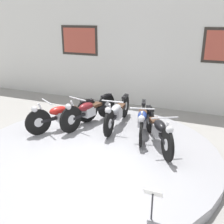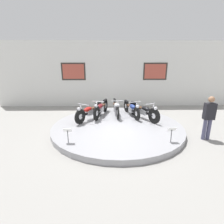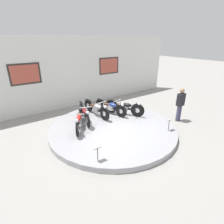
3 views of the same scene
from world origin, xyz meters
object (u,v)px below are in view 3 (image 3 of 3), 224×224
object	(u,v)px
info_placard_front_centre	(169,122)
motorcycle_maroon	(84,113)
motorcycle_blue	(111,107)
motorcycle_black	(125,107)
motorcycle_red	(79,120)
info_placard_front_left	(97,150)
visitor_standing	(180,103)
motorcycle_silver	(96,108)

from	to	relation	value
info_placard_front_centre	motorcycle_maroon	bearing A→B (deg)	131.21
motorcycle_maroon	info_placard_front_centre	world-z (taller)	motorcycle_maroon
motorcycle_blue	motorcycle_black	distance (m)	0.68
motorcycle_maroon	motorcycle_blue	xyz separation A→B (m)	(1.44, -0.00, -0.03)
motorcycle_red	motorcycle_black	xyz separation A→B (m)	(2.42, 0.00, 0.01)
motorcycle_maroon	info_placard_front_centre	xyz separation A→B (m)	(2.38, -2.72, -0.03)
motorcycle_blue	info_placard_front_centre	world-z (taller)	motorcycle_blue
motorcycle_black	info_placard_front_left	distance (m)	3.65
motorcycle_red	motorcycle_blue	world-z (taller)	motorcycle_red
info_placard_front_left	info_placard_front_centre	distance (m)	3.33
visitor_standing	info_placard_front_left	bearing A→B (deg)	-173.06
motorcycle_silver	info_placard_front_left	distance (m)	3.34
motorcycle_red	motorcycle_black	world-z (taller)	motorcycle_black
motorcycle_blue	info_placard_front_left	distance (m)	3.61
motorcycle_silver	info_placard_front_centre	world-z (taller)	motorcycle_silver
info_placard_front_centre	motorcycle_silver	bearing A→B (deg)	119.86
info_placard_front_left	motorcycle_red	bearing A→B (deg)	78.56
info_placard_front_centre	visitor_standing	size ratio (longest dim) A/B	0.32
info_placard_front_left	visitor_standing	world-z (taller)	visitor_standing
motorcycle_silver	motorcycle_black	distance (m)	1.37
motorcycle_blue	motorcycle_silver	bearing A→B (deg)	165.98
motorcycle_maroon	visitor_standing	distance (m)	4.42
motorcycle_silver	motorcycle_black	world-z (taller)	motorcycle_black
motorcycle_silver	info_placard_front_left	size ratio (longest dim) A/B	3.90
motorcycle_blue	visitor_standing	distance (m)	3.24
motorcycle_maroon	visitor_standing	world-z (taller)	visitor_standing
motorcycle_red	info_placard_front_left	distance (m)	2.29
motorcycle_black	info_placard_front_left	bearing A→B (deg)	-141.95
motorcycle_red	info_placard_front_centre	distance (m)	3.65
motorcycle_silver	motorcycle_blue	size ratio (longest dim) A/B	1.05
info_placard_front_centre	visitor_standing	xyz separation A→B (m)	(1.48, 0.59, 0.32)
motorcycle_red	motorcycle_silver	world-z (taller)	motorcycle_silver
motorcycle_silver	visitor_standing	distance (m)	3.91
motorcycle_black	motorcycle_maroon	bearing A→B (deg)	166.25
info_placard_front_left	visitor_standing	distance (m)	4.85
motorcycle_maroon	visitor_standing	bearing A→B (deg)	-28.94
info_placard_front_centre	info_placard_front_left	bearing A→B (deg)	180.00
motorcycle_silver	motorcycle_black	size ratio (longest dim) A/B	1.13
motorcycle_blue	info_placard_front_left	size ratio (longest dim) A/B	3.73
motorcycle_maroon	info_placard_front_left	world-z (taller)	motorcycle_maroon
motorcycle_maroon	motorcycle_black	bearing A→B (deg)	-13.75
motorcycle_black	visitor_standing	size ratio (longest dim) A/B	1.12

